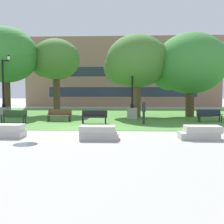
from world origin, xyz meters
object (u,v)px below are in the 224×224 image
object	(u,v)px
concrete_block_center	(6,131)
park_bench_far_left	(59,114)
park_bench_near_right	(209,115)
lamp_post_center	(4,105)
concrete_block_left	(99,133)
concrete_block_right	(200,133)
park_bench_near_left	(94,116)
lamp_post_left	(132,106)
person_bystander_near_lawn	(144,110)
park_bench_far_right	(14,116)

from	to	relation	value
concrete_block_center	park_bench_far_left	size ratio (longest dim) A/B	0.99
park_bench_near_right	lamp_post_center	xyz separation A→B (m)	(-16.50, 2.23, 0.55)
concrete_block_center	park_bench_far_left	distance (m)	6.87
concrete_block_left	park_bench_near_right	distance (m)	10.48
concrete_block_right	park_bench_near_left	bearing A→B (deg)	134.71
lamp_post_left	lamp_post_center	bearing A→B (deg)	178.47
lamp_post_left	lamp_post_center	xyz separation A→B (m)	(-10.88, 0.29, -0.01)
concrete_block_center	person_bystander_near_lawn	size ratio (longest dim) A/B	1.05
concrete_block_left	concrete_block_right	world-z (taller)	same
lamp_post_left	park_bench_near_left	bearing A→B (deg)	-130.56
concrete_block_right	park_bench_near_right	world-z (taller)	park_bench_near_right
concrete_block_center	concrete_block_left	world-z (taller)	same
park_bench_near_left	person_bystander_near_lawn	xyz separation A→B (m)	(3.44, -0.27, 0.44)
park_bench_near_left	park_bench_far_right	xyz separation A→B (m)	(-5.76, -0.00, 0.00)
park_bench_near_right	lamp_post_left	distance (m)	5.97
park_bench_near_left	person_bystander_near_lawn	world-z (taller)	person_bystander_near_lawn
park_bench_far_right	concrete_block_center	bearing A→B (deg)	-70.63
park_bench_far_right	person_bystander_near_lawn	xyz separation A→B (m)	(9.20, -0.26, 0.44)
concrete_block_center	park_bench_near_left	distance (m)	6.82
concrete_block_right	park_bench_far_right	distance (m)	12.83
concrete_block_left	park_bench_far_left	size ratio (longest dim) A/B	1.00
lamp_post_left	person_bystander_near_lawn	size ratio (longest dim) A/B	3.13
park_bench_near_right	person_bystander_near_lawn	xyz separation A→B (m)	(-4.93, -1.54, 0.44)
concrete_block_left	park_bench_far_right	bearing A→B (deg)	137.67
park_bench_near_left	park_bench_near_right	distance (m)	8.47
concrete_block_center	person_bystander_near_lawn	distance (m)	9.04
park_bench_near_right	person_bystander_near_lawn	bearing A→B (deg)	-162.64
lamp_post_left	person_bystander_near_lawn	xyz separation A→B (m)	(0.69, -3.48, -0.11)
concrete_block_left	park_bench_far_left	bearing A→B (deg)	116.99
concrete_block_left	park_bench_near_right	world-z (taller)	park_bench_near_right
concrete_block_left	person_bystander_near_lawn	size ratio (longest dim) A/B	1.06
lamp_post_center	concrete_block_left	bearing A→B (deg)	-46.67
park_bench_far_left	lamp_post_left	bearing A→B (deg)	20.93
concrete_block_center	park_bench_far_right	size ratio (longest dim) A/B	0.98
concrete_block_left	park_bench_near_left	size ratio (longest dim) A/B	1.00
person_bystander_near_lawn	park_bench_near_left	bearing A→B (deg)	175.58
park_bench_near_right	person_bystander_near_lawn	size ratio (longest dim) A/B	1.08
concrete_block_left	park_bench_near_right	size ratio (longest dim) A/B	0.99
park_bench_near_left	lamp_post_center	size ratio (longest dim) A/B	0.34
park_bench_far_left	concrete_block_center	bearing A→B (deg)	-98.35
concrete_block_center	park_bench_near_right	distance (m)	13.99
park_bench_far_right	lamp_post_center	xyz separation A→B (m)	(-2.37, 3.51, 0.55)
park_bench_far_right	lamp_post_left	world-z (taller)	lamp_post_left
park_bench_far_right	lamp_post_left	bearing A→B (deg)	20.72
lamp_post_center	person_bystander_near_lawn	xyz separation A→B (m)	(11.57, -3.77, -0.11)
lamp_post_left	person_bystander_near_lawn	bearing A→B (deg)	-78.75
lamp_post_center	person_bystander_near_lawn	world-z (taller)	lamp_post_center
concrete_block_right	person_bystander_near_lawn	size ratio (longest dim) A/B	1.12
concrete_block_center	lamp_post_center	world-z (taller)	lamp_post_center
concrete_block_left	park_bench_near_left	xyz separation A→B (m)	(-0.89, 6.06, 0.23)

